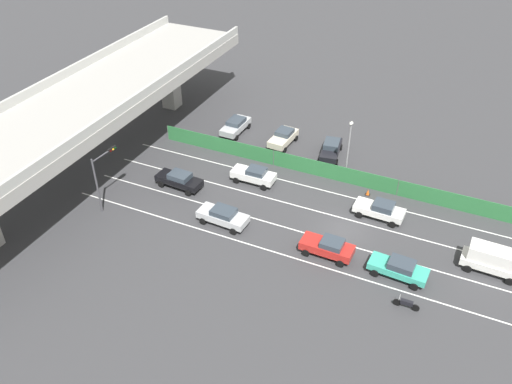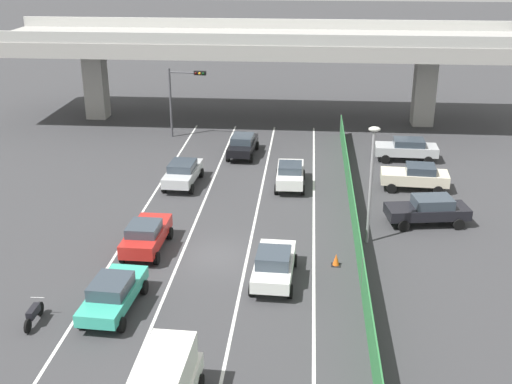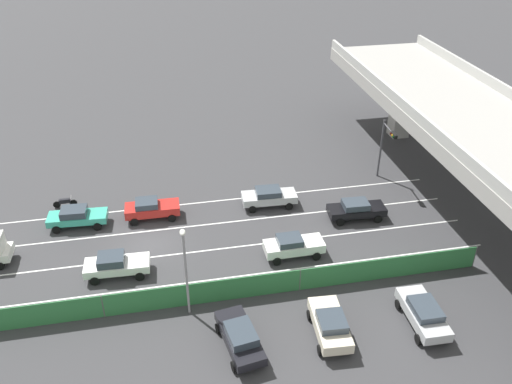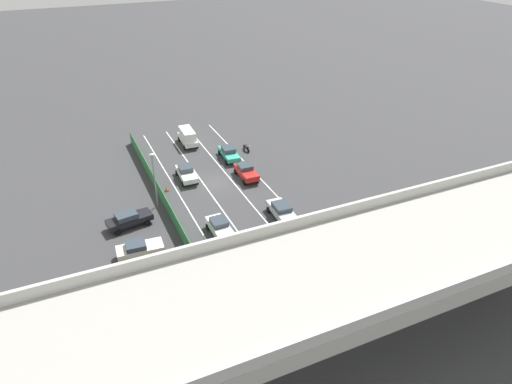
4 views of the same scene
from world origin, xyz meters
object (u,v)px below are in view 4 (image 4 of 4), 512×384
Objects in this scene: car_sedan_silver at (282,211)px; car_sedan_red at (246,171)px; parked_sedan_dark at (129,219)px; street_lamp at (154,175)px; car_sedan_black at (282,254)px; car_hatchback_white at (186,173)px; parked_sedan_cream at (139,249)px; traffic_cone at (167,189)px; car_sedan_white at (220,227)px; parked_wagon_silver at (152,290)px; motorcycle at (246,148)px; traffic_light at (363,239)px; car_van_white at (187,136)px; car_taxi_teal at (229,153)px.

car_sedan_red is at bearing -90.38° from car_sedan_silver.
parked_sedan_dark is (15.15, 4.69, -0.01)m from car_sedan_red.
street_lamp is (11.53, 1.98, 3.04)m from car_sedan_red.
car_sedan_black is 1.04× the size of car_hatchback_white.
parked_sedan_cream is (11.86, -6.10, 0.03)m from car_sedan_black.
traffic_cone is at bearing -69.42° from car_sedan_black.
car_sedan_red is 12.30m from car_sedan_white.
car_sedan_white is at bearing -143.46° from parked_wagon_silver.
street_lamp reaches higher than parked_wagon_silver.
car_sedan_black is at bearing 110.58° from traffic_cone.
car_sedan_silver is 1.06× the size of parked_sedan_cream.
motorcycle is 0.30× the size of street_lamp.
parked_sedan_dark is 5.52m from parked_sedan_cream.
parked_sedan_cream is at bearing -92.11° from parked_wagon_silver.
traffic_cone is at bearing -108.39° from parked_wagon_silver.
street_lamp reaches higher than car_sedan_red.
parked_sedan_dark is 23.66m from traffic_light.
traffic_light reaches higher than motorcycle.
car_van_white is at bearing -73.63° from car_sedan_red.
parked_sedan_dark is 0.86× the size of traffic_light.
car_sedan_black is at bearing -39.71° from traffic_light.
car_hatchback_white is 2.33× the size of motorcycle.
car_van_white reaches higher than car_sedan_red.
car_sedan_silver is 1.03× the size of parked_wagon_silver.
car_sedan_silver is 7.07m from car_sedan_white.
car_sedan_silver is at bearing 132.56° from traffic_cone.
car_sedan_black is at bearing 74.61° from motorcycle.
car_hatchback_white is (3.43, -18.98, 0.01)m from car_sedan_black.
traffic_cone is at bearing -61.38° from traffic_light.
parked_sedan_cream reaches higher than parked_wagon_silver.
car_sedan_silver is at bearing 145.80° from street_lamp.
traffic_light reaches higher than traffic_cone.
street_lamp is (8.17, -14.33, 3.07)m from car_sedan_black.
car_taxi_teal is 17.43m from car_sedan_white.
traffic_cone is at bearing 31.73° from car_hatchback_white.
traffic_cone is at bearing 26.16° from motorcycle.
car_van_white is at bearing -80.83° from car_sedan_silver.
car_sedan_red is 0.69× the size of street_lamp.
parked_sedan_dark is (11.50, 17.10, -0.37)m from car_van_white.
street_lamp is (4.74, 4.65, 3.05)m from car_hatchback_white.
parked_sedan_dark is 7.65× the size of traffic_cone.
car_taxi_teal is (-0.02, -5.87, -0.04)m from car_sedan_red.
car_van_white is (3.67, -6.55, 0.40)m from car_taxi_teal.
car_van_white is 1.03× the size of car_hatchback_white.
motorcycle is 14.36m from traffic_cone.
motorcycle is 17.59m from street_lamp.
car_sedan_red is 6.99× the size of traffic_cone.
car_sedan_white is (7.13, 10.02, -0.00)m from car_sedan_red.
parked_sedan_cream is 9.51m from street_lamp.
parked_sedan_cream reaches higher than motorcycle.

